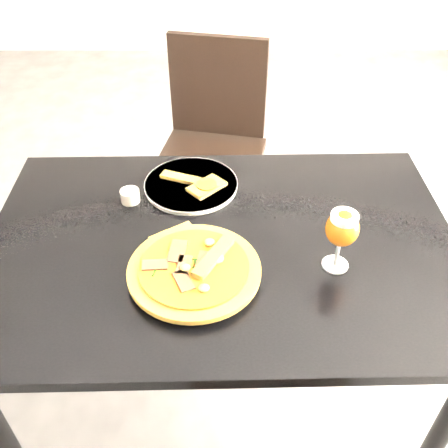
{
  "coord_description": "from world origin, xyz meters",
  "views": [
    {
      "loc": [
        -0.05,
        -1.13,
        1.6
      ],
      "look_at": [
        -0.05,
        -0.22,
        0.83
      ],
      "focal_mm": 40.0,
      "sensor_mm": 36.0,
      "label": 1
    }
  ],
  "objects_px": {
    "dining_table": "(222,266)",
    "pizza": "(194,268)",
    "chair_far": "(212,144)",
    "beer_glass": "(342,229)"
  },
  "relations": [
    {
      "from": "pizza",
      "to": "beer_glass",
      "type": "xyz_separation_m",
      "value": [
        0.34,
        0.03,
        0.09
      ]
    },
    {
      "from": "dining_table",
      "to": "chair_far",
      "type": "relative_size",
      "value": 1.33
    },
    {
      "from": "dining_table",
      "to": "chair_far",
      "type": "xyz_separation_m",
      "value": [
        -0.04,
        0.87,
        -0.16
      ]
    },
    {
      "from": "dining_table",
      "to": "pizza",
      "type": "xyz_separation_m",
      "value": [
        -0.06,
        -0.12,
        0.11
      ]
    },
    {
      "from": "chair_far",
      "to": "pizza",
      "type": "relative_size",
      "value": 2.93
    },
    {
      "from": "dining_table",
      "to": "pizza",
      "type": "height_order",
      "value": "pizza"
    },
    {
      "from": "pizza",
      "to": "dining_table",
      "type": "bearing_deg",
      "value": 62.48
    },
    {
      "from": "chair_far",
      "to": "beer_glass",
      "type": "xyz_separation_m",
      "value": [
        0.31,
        -0.96,
        0.36
      ]
    },
    {
      "from": "pizza",
      "to": "beer_glass",
      "type": "relative_size",
      "value": 1.93
    },
    {
      "from": "chair_far",
      "to": "beer_glass",
      "type": "relative_size",
      "value": 5.66
    }
  ]
}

